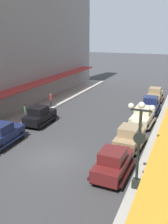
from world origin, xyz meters
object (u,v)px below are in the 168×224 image
lamp_post_with_clock (139,143)px  parked_car_0 (155,94)px  pedestrian_2 (25,112)px  pedestrian_3 (51,100)px  parked_car_4 (113,162)px  parked_car_6 (150,105)px  parked_car_5 (130,136)px  parked_car_1 (3,134)px  parked_car_3 (40,115)px  parked_car_2 (142,116)px

lamp_post_with_clock → parked_car_0: bearing=94.9°
lamp_post_with_clock → pedestrian_2: lamp_post_with_clock is taller
pedestrian_3 → parked_car_4: bearing=-46.0°
parked_car_6 → parked_car_5: bearing=-90.5°
parked_car_1 → parked_car_5: bearing=19.7°
parked_car_3 → parked_car_5: same height
pedestrian_2 → parked_car_5: bearing=-10.3°
parked_car_0 → pedestrian_3: bearing=-143.5°
lamp_post_with_clock → pedestrian_2: size_ratio=3.09×
parked_car_1 → lamp_post_with_clock: 11.65m
parked_car_6 → parked_car_2: bearing=-91.0°
pedestrian_2 → pedestrian_3: bearing=89.1°
parked_car_4 → parked_car_5: same height
parked_car_3 → pedestrian_2: (-1.94, 0.25, 0.07)m
parked_car_1 → parked_car_6: bearing=53.9°
parked_car_2 → lamp_post_with_clock: lamp_post_with_clock is taller
parked_car_3 → pedestrian_2: 1.95m
parked_car_6 → pedestrian_3: (-11.39, -2.70, 0.05)m
parked_car_2 → parked_car_3: 10.11m
parked_car_4 → lamp_post_with_clock: size_ratio=0.83×
parked_car_0 → parked_car_3: bearing=-124.3°
parked_car_1 → lamp_post_with_clock: (11.30, -2.00, 2.04)m
parked_car_1 → parked_car_6: 16.53m
parked_car_1 → parked_car_0: bearing=63.3°
lamp_post_with_clock → pedestrian_2: 15.17m
parked_car_1 → parked_car_2: (9.66, 8.86, 0.00)m
parked_car_3 → lamp_post_with_clock: size_ratio=0.83×
parked_car_0 → parked_car_4: (0.11, -19.96, 0.00)m
parked_car_5 → parked_car_3: bearing=169.1°
parked_car_2 → parked_car_5: 5.41m
parked_car_0 → pedestrian_2: size_ratio=2.56×
parked_car_5 → parked_car_6: bearing=89.5°
parked_car_1 → parked_car_3: same height
parked_car_3 → parked_car_4: bearing=-33.8°
parked_car_0 → parked_car_5: (0.14, -15.47, 0.00)m
parked_car_1 → parked_car_2: same height
lamp_post_with_clock → pedestrian_3: (-12.96, 12.66, -2.00)m
parked_car_0 → pedestrian_3: 13.89m
parked_car_3 → lamp_post_with_clock: (11.10, -7.27, 2.04)m
parked_car_2 → parked_car_6: bearing=89.0°
parked_car_2 → parked_car_3: size_ratio=1.00×
pedestrian_2 → parked_car_2: bearing=16.4°
parked_car_4 → lamp_post_with_clock: lamp_post_with_clock is taller
parked_car_3 → pedestrian_3: parked_car_3 is taller
parked_car_3 → parked_car_5: bearing=-10.9°
parked_car_5 → lamp_post_with_clock: (1.65, -5.45, 2.04)m
parked_car_1 → parked_car_4: 9.68m
parked_car_4 → parked_car_6: bearing=89.6°
parked_car_1 → parked_car_4: (9.62, -1.04, 0.00)m
parked_car_6 → pedestrian_3: 11.71m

